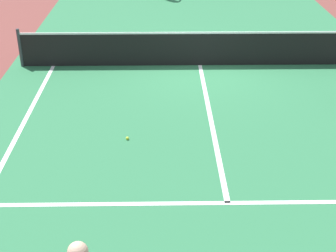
# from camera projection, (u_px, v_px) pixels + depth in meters

# --- Properties ---
(ground_plane) EXTENTS (60.00, 60.00, 0.00)m
(ground_plane) POSITION_uv_depth(u_px,v_px,m) (200.00, 65.00, 13.93)
(ground_plane) COLOR brown
(court_surface_inbounds) EXTENTS (10.62, 24.40, 0.00)m
(court_surface_inbounds) POSITION_uv_depth(u_px,v_px,m) (200.00, 65.00, 13.93)
(court_surface_inbounds) COLOR #2D7247
(court_surface_inbounds) RESTS_ON ground_plane
(line_service_near) EXTENTS (8.22, 0.10, 0.01)m
(line_service_near) POSITION_uv_depth(u_px,v_px,m) (228.00, 203.00, 8.28)
(line_service_near) COLOR white
(line_service_near) RESTS_ON ground_plane
(line_center_service) EXTENTS (0.10, 6.40, 0.01)m
(line_center_service) POSITION_uv_depth(u_px,v_px,m) (210.00, 116.00, 11.10)
(line_center_service) COLOR white
(line_center_service) RESTS_ON ground_plane
(net) EXTENTS (10.03, 0.09, 1.07)m
(net) POSITION_uv_depth(u_px,v_px,m) (200.00, 48.00, 13.70)
(net) COLOR #33383D
(net) RESTS_ON ground_plane
(tennis_ball_mid_court) EXTENTS (0.07, 0.07, 0.07)m
(tennis_ball_mid_court) POSITION_uv_depth(u_px,v_px,m) (127.00, 138.00, 10.16)
(tennis_ball_mid_court) COLOR #CCE033
(tennis_ball_mid_court) RESTS_ON ground_plane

